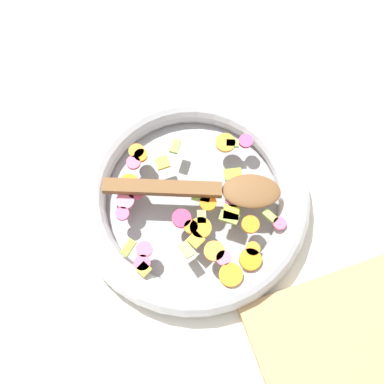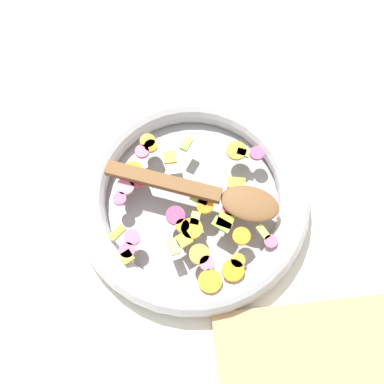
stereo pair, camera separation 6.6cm
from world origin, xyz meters
TOP-DOWN VIEW (x-y plane):
  - ground_plane at (0.00, 0.00)m, footprint 4.00×4.00m
  - skillet at (0.00, 0.00)m, footprint 0.38×0.38m
  - chopped_vegetables at (-0.00, 0.03)m, footprint 0.26×0.27m
  - wooden_spoon at (-0.03, 0.01)m, footprint 0.27×0.14m
  - cutting_board at (-0.16, 0.27)m, footprint 0.31×0.18m

SIDE VIEW (x-z plane):
  - ground_plane at x=0.00m, z-range 0.00..0.00m
  - cutting_board at x=-0.16m, z-range 0.00..0.02m
  - skillet at x=0.00m, z-range 0.00..0.05m
  - chopped_vegetables at x=0.00m, z-range 0.05..0.06m
  - wooden_spoon at x=-0.03m, z-range 0.06..0.07m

